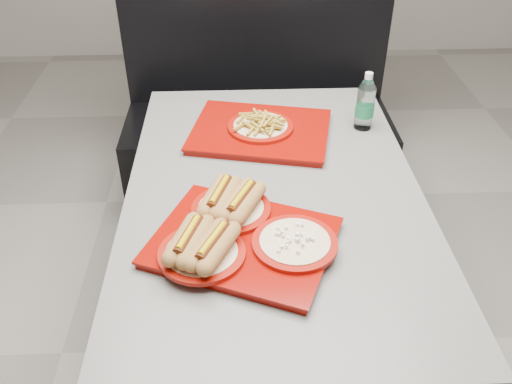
{
  "coord_description": "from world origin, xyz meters",
  "views": [
    {
      "loc": [
        -0.11,
        -1.34,
        1.72
      ],
      "look_at": [
        -0.06,
        -0.12,
        0.83
      ],
      "focal_mm": 38.0,
      "sensor_mm": 36.0,
      "label": 1
    }
  ],
  "objects_px": {
    "booth_bench": "(257,119)",
    "water_bottle": "(365,105)",
    "tray_near": "(237,233)",
    "tray_far": "(261,128)",
    "diner_table": "(273,230)"
  },
  "relations": [
    {
      "from": "booth_bench",
      "to": "tray_near",
      "type": "distance_m",
      "value": 1.4
    },
    {
      "from": "tray_near",
      "to": "booth_bench",
      "type": "bearing_deg",
      "value": 84.99
    },
    {
      "from": "diner_table",
      "to": "booth_bench",
      "type": "distance_m",
      "value": 1.11
    },
    {
      "from": "booth_bench",
      "to": "water_bottle",
      "type": "bearing_deg",
      "value": -64.33
    },
    {
      "from": "tray_far",
      "to": "water_bottle",
      "type": "bearing_deg",
      "value": 6.03
    },
    {
      "from": "diner_table",
      "to": "tray_near",
      "type": "bearing_deg",
      "value": -115.49
    },
    {
      "from": "tray_near",
      "to": "tray_far",
      "type": "bearing_deg",
      "value": 80.89
    },
    {
      "from": "booth_bench",
      "to": "tray_near",
      "type": "xyz_separation_m",
      "value": [
        -0.12,
        -1.34,
        0.38
      ]
    },
    {
      "from": "tray_far",
      "to": "water_bottle",
      "type": "xyz_separation_m",
      "value": [
        0.37,
        0.04,
        0.06
      ]
    },
    {
      "from": "diner_table",
      "to": "booth_bench",
      "type": "height_order",
      "value": "booth_bench"
    },
    {
      "from": "diner_table",
      "to": "water_bottle",
      "type": "bearing_deg",
      "value": 46.76
    },
    {
      "from": "water_bottle",
      "to": "booth_bench",
      "type": "bearing_deg",
      "value": 115.67
    },
    {
      "from": "tray_near",
      "to": "tray_far",
      "type": "distance_m",
      "value": 0.58
    },
    {
      "from": "booth_bench",
      "to": "water_bottle",
      "type": "xyz_separation_m",
      "value": [
        0.35,
        -0.72,
        0.44
      ]
    },
    {
      "from": "booth_bench",
      "to": "tray_far",
      "type": "distance_m",
      "value": 0.85
    }
  ]
}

